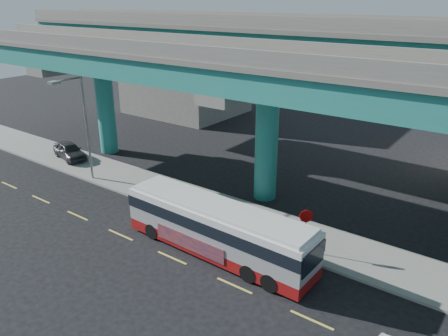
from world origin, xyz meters
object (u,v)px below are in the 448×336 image
Objects in this scene: street_lamp at (78,114)px; parked_car at (70,151)px; transit_bus at (217,227)px; stop_sign at (306,222)px.

parked_car is at bearing 156.53° from street_lamp.
street_lamp is (-13.62, 1.95, 3.59)m from transit_bus.
transit_bus is at bearing -89.38° from parked_car.
street_lamp is at bearing 173.31° from transit_bus.
transit_bus is 1.45× the size of street_lamp.
stop_sign is (3.72, 2.69, 0.35)m from transit_bus.
transit_bus is 2.62× the size of parked_car.
street_lamp is at bearing -100.39° from parked_car.
parked_car is at bearing 169.01° from transit_bus.
transit_bus is 4.61m from stop_sign.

